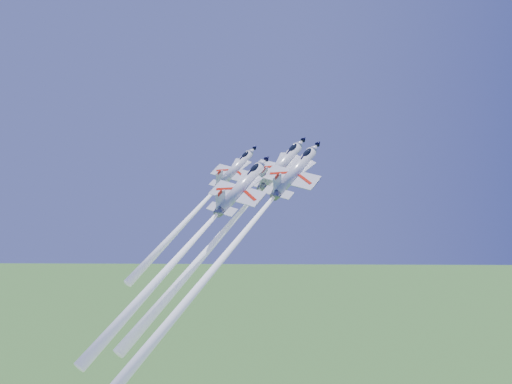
{
  "coord_description": "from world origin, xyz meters",
  "views": [
    {
      "loc": [
        1.36,
        -107.2,
        113.68
      ],
      "look_at": [
        0.0,
        0.0,
        97.91
      ],
      "focal_mm": 40.0,
      "sensor_mm": 36.0,
      "label": 1
    }
  ],
  "objects_px": {
    "jet_left": "(202,204)",
    "jet_slot": "(193,240)",
    "jet_right": "(226,254)",
    "jet_lead": "(232,223)"
  },
  "relations": [
    {
      "from": "jet_lead",
      "to": "jet_left",
      "type": "xyz_separation_m",
      "value": [
        -5.9,
        6.8,
        2.22
      ]
    },
    {
      "from": "jet_right",
      "to": "jet_lead",
      "type": "bearing_deg",
      "value": 121.62
    },
    {
      "from": "jet_right",
      "to": "jet_slot",
      "type": "height_order",
      "value": "jet_right"
    },
    {
      "from": "jet_left",
      "to": "jet_slot",
      "type": "distance_m",
      "value": 15.46
    },
    {
      "from": "jet_left",
      "to": "jet_slot",
      "type": "relative_size",
      "value": 0.81
    },
    {
      "from": "jet_left",
      "to": "jet_right",
      "type": "xyz_separation_m",
      "value": [
        5.56,
        -16.98,
        -5.31
      ]
    },
    {
      "from": "jet_slot",
      "to": "jet_right",
      "type": "bearing_deg",
      "value": 14.13
    },
    {
      "from": "jet_lead",
      "to": "jet_right",
      "type": "height_order",
      "value": "jet_lead"
    },
    {
      "from": "jet_lead",
      "to": "jet_left",
      "type": "height_order",
      "value": "jet_lead"
    },
    {
      "from": "jet_left",
      "to": "jet_slot",
      "type": "bearing_deg",
      "value": -56.05
    }
  ]
}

